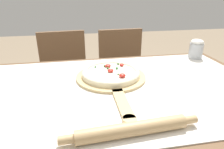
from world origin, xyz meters
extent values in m
cube|color=brown|center=(0.00, 0.00, 0.76)|extent=(1.46, 0.86, 0.03)
cylinder|color=brown|center=(0.68, 0.38, 0.37)|extent=(0.06, 0.06, 0.75)
cube|color=silver|center=(0.00, 0.00, 0.78)|extent=(1.38, 0.78, 0.00)
cylinder|color=tan|center=(0.02, 0.11, 0.79)|extent=(0.34, 0.34, 0.01)
cube|color=tan|center=(0.02, -0.15, 0.79)|extent=(0.04, 0.21, 0.01)
cylinder|color=tan|center=(0.02, -0.26, 0.79)|extent=(0.05, 0.05, 0.01)
cylinder|color=beige|center=(0.02, 0.11, 0.80)|extent=(0.28, 0.28, 0.02)
torus|color=beige|center=(0.02, 0.11, 0.81)|extent=(0.28, 0.28, 0.02)
cylinder|color=white|center=(0.02, 0.11, 0.81)|extent=(0.24, 0.24, 0.00)
ellipsoid|color=red|center=(0.02, 0.11, 0.82)|extent=(0.03, 0.03, 0.02)
ellipsoid|color=red|center=(0.02, 0.18, 0.82)|extent=(0.03, 0.03, 0.01)
ellipsoid|color=red|center=(0.09, 0.18, 0.82)|extent=(0.02, 0.02, 0.01)
ellipsoid|color=red|center=(0.06, 0.04, 0.82)|extent=(0.03, 0.03, 0.02)
cube|color=#387533|center=(0.08, 0.20, 0.82)|extent=(0.01, 0.01, 0.01)
cube|color=#387533|center=(0.01, 0.15, 0.82)|extent=(0.01, 0.01, 0.01)
cube|color=#387533|center=(0.05, 0.06, 0.82)|extent=(0.01, 0.01, 0.01)
cube|color=#387533|center=(-0.05, 0.18, 0.82)|extent=(0.01, 0.01, 0.01)
cube|color=#387533|center=(0.06, 0.14, 0.82)|extent=(0.01, 0.01, 0.01)
cube|color=#387533|center=(0.00, 0.18, 0.82)|extent=(0.01, 0.01, 0.01)
cylinder|color=tan|center=(0.01, -0.32, 0.80)|extent=(0.34, 0.06, 0.04)
cylinder|color=tan|center=(-0.18, -0.33, 0.80)|extent=(0.05, 0.03, 0.03)
cylinder|color=tan|center=(0.20, -0.31, 0.80)|extent=(0.05, 0.03, 0.03)
cube|color=brown|center=(-0.24, 0.70, 0.42)|extent=(0.43, 0.43, 0.02)
cube|color=brown|center=(-0.26, 0.88, 0.65)|extent=(0.38, 0.07, 0.44)
cylinder|color=brown|center=(-0.39, 0.52, 0.21)|extent=(0.04, 0.04, 0.41)
cylinder|color=brown|center=(-0.07, 0.55, 0.21)|extent=(0.04, 0.04, 0.41)
cylinder|color=brown|center=(-0.42, 0.84, 0.21)|extent=(0.04, 0.04, 0.41)
cylinder|color=brown|center=(-0.10, 0.87, 0.21)|extent=(0.04, 0.04, 0.41)
cube|color=brown|center=(0.25, 0.70, 0.42)|extent=(0.42, 0.42, 0.02)
cube|color=brown|center=(0.24, 0.88, 0.65)|extent=(0.38, 0.05, 0.44)
cylinder|color=brown|center=(0.10, 0.53, 0.21)|extent=(0.04, 0.04, 0.41)
cylinder|color=brown|center=(0.41, 0.54, 0.21)|extent=(0.04, 0.04, 0.41)
cylinder|color=brown|center=(0.08, 0.85, 0.21)|extent=(0.04, 0.04, 0.41)
cylinder|color=brown|center=(0.40, 0.86, 0.21)|extent=(0.04, 0.04, 0.41)
cylinder|color=#B2B7BC|center=(0.61, 0.32, 0.83)|extent=(0.08, 0.08, 0.09)
ellipsoid|color=white|center=(0.61, 0.32, 0.88)|extent=(0.08, 0.08, 0.04)
camera|label=1|loc=(-0.13, -0.79, 1.19)|focal=32.00mm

